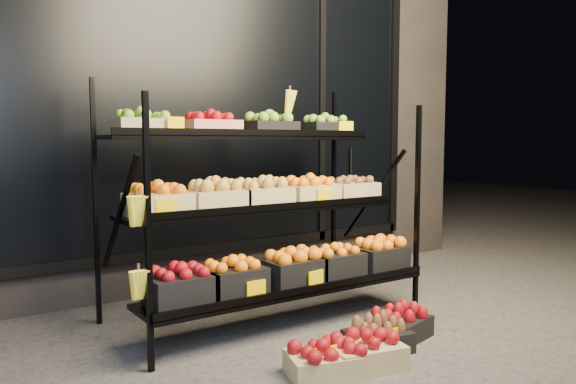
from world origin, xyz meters
TOP-DOWN VIEW (x-y plane):
  - ground at (0.00, 0.00)m, footprint 24.00×24.00m
  - building at (0.00, 2.59)m, footprint 6.00×2.08m
  - display_rack at (-0.01, 0.60)m, footprint 2.18×1.02m
  - tag_floor_a at (-0.28, -0.40)m, footprint 0.13×0.01m
  - tag_floor_b at (0.19, -0.40)m, footprint 0.13×0.01m
  - floor_crate_left at (-0.30, -0.39)m, footprint 0.43×0.37m
  - floor_crate_midleft at (0.19, -0.30)m, footprint 0.39×0.31m
  - floor_crate_midright at (-0.04, -0.43)m, footprint 0.45×0.37m
  - floor_crate_right at (0.46, -0.22)m, footprint 0.44×0.37m

SIDE VIEW (x-z plane):
  - ground at x=0.00m, z-range 0.00..0.00m
  - tag_floor_a at x=-0.28m, z-range 0.00..0.12m
  - tag_floor_b at x=0.19m, z-range 0.00..0.12m
  - floor_crate_midleft at x=0.19m, z-range -0.01..0.18m
  - floor_crate_left at x=-0.30m, z-range -0.01..0.18m
  - floor_crate_right at x=0.46m, z-range -0.01..0.19m
  - floor_crate_midright at x=-0.04m, z-range -0.01..0.20m
  - display_rack at x=-0.01m, z-range -0.08..1.66m
  - building at x=0.00m, z-range 0.00..3.50m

